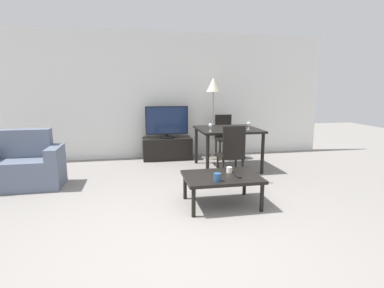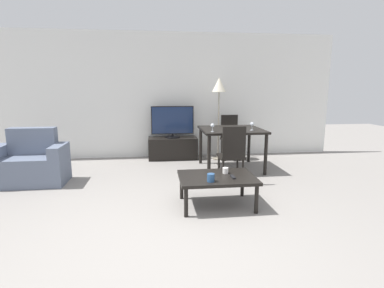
{
  "view_description": "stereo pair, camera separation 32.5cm",
  "coord_description": "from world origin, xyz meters",
  "px_view_note": "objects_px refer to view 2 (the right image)",
  "views": [
    {
      "loc": [
        -0.35,
        -2.6,
        1.55
      ],
      "look_at": [
        0.54,
        2.0,
        0.65
      ],
      "focal_mm": 28.0,
      "sensor_mm": 36.0,
      "label": 1
    },
    {
      "loc": [
        -0.03,
        -2.65,
        1.55
      ],
      "look_at": [
        0.54,
        2.0,
        0.65
      ],
      "focal_mm": 28.0,
      "sensor_mm": 36.0,
      "label": 2
    }
  ],
  "objects_px": {
    "dining_chair_near": "(232,152)",
    "cup_colored_far": "(225,171)",
    "tv_stand": "(173,148)",
    "armchair": "(31,164)",
    "floor_lamp": "(219,90)",
    "wine_glass_left": "(252,125)",
    "tv": "(172,122)",
    "wine_glass_center": "(213,126)",
    "dining_table": "(231,133)",
    "remote_primary": "(233,177)",
    "coffee_table": "(217,179)",
    "dining_chair_far": "(230,135)",
    "cup_white_near": "(211,178)"
  },
  "relations": [
    {
      "from": "dining_chair_near",
      "to": "cup_colored_far",
      "type": "distance_m",
      "value": 0.84
    },
    {
      "from": "tv_stand",
      "to": "armchair",
      "type": "bearing_deg",
      "value": -148.94
    },
    {
      "from": "floor_lamp",
      "to": "wine_glass_left",
      "type": "xyz_separation_m",
      "value": [
        0.39,
        -1.06,
        -0.61
      ]
    },
    {
      "from": "tv",
      "to": "wine_glass_left",
      "type": "bearing_deg",
      "value": -41.68
    },
    {
      "from": "floor_lamp",
      "to": "tv_stand",
      "type": "bearing_deg",
      "value": 171.09
    },
    {
      "from": "wine_glass_left",
      "to": "wine_glass_center",
      "type": "xyz_separation_m",
      "value": [
        -0.74,
        -0.09,
        0.0
      ]
    },
    {
      "from": "dining_table",
      "to": "remote_primary",
      "type": "xyz_separation_m",
      "value": [
        -0.44,
        -1.84,
        -0.27
      ]
    },
    {
      "from": "tv",
      "to": "coffee_table",
      "type": "xyz_separation_m",
      "value": [
        0.42,
        -2.7,
        -0.44
      ]
    },
    {
      "from": "dining_chair_near",
      "to": "cup_colored_far",
      "type": "bearing_deg",
      "value": -110.58
    },
    {
      "from": "dining_chair_near",
      "to": "cup_colored_far",
      "type": "height_order",
      "value": "dining_chair_near"
    },
    {
      "from": "coffee_table",
      "to": "dining_chair_far",
      "type": "relative_size",
      "value": 1.04
    },
    {
      "from": "tv",
      "to": "wine_glass_left",
      "type": "height_order",
      "value": "tv"
    },
    {
      "from": "cup_white_near",
      "to": "wine_glass_left",
      "type": "distance_m",
      "value": 2.06
    },
    {
      "from": "cup_colored_far",
      "to": "tv_stand",
      "type": "bearing_deg",
      "value": 102.04
    },
    {
      "from": "cup_white_near",
      "to": "dining_table",
      "type": "bearing_deg",
      "value": 69.01
    },
    {
      "from": "dining_chair_near",
      "to": "dining_table",
      "type": "bearing_deg",
      "value": 76.89
    },
    {
      "from": "cup_white_near",
      "to": "armchair",
      "type": "bearing_deg",
      "value": 150.72
    },
    {
      "from": "floor_lamp",
      "to": "dining_chair_near",
      "type": "bearing_deg",
      "value": -94.27
    },
    {
      "from": "dining_table",
      "to": "cup_white_near",
      "type": "height_order",
      "value": "dining_table"
    },
    {
      "from": "coffee_table",
      "to": "floor_lamp",
      "type": "xyz_separation_m",
      "value": [
        0.56,
        2.55,
        1.12
      ]
    },
    {
      "from": "dining_chair_far",
      "to": "wine_glass_left",
      "type": "xyz_separation_m",
      "value": [
        0.11,
        -1.11,
        0.36
      ]
    },
    {
      "from": "tv",
      "to": "remote_primary",
      "type": "relative_size",
      "value": 6.03
    },
    {
      "from": "tv",
      "to": "wine_glass_center",
      "type": "xyz_separation_m",
      "value": [
        0.62,
        -1.3,
        0.07
      ]
    },
    {
      "from": "dining_table",
      "to": "dining_chair_near",
      "type": "xyz_separation_m",
      "value": [
        -0.2,
        -0.85,
        -0.17
      ]
    },
    {
      "from": "coffee_table",
      "to": "dining_table",
      "type": "relative_size",
      "value": 0.87
    },
    {
      "from": "tv_stand",
      "to": "dining_chair_far",
      "type": "xyz_separation_m",
      "value": [
        1.25,
        -0.11,
        0.28
      ]
    },
    {
      "from": "tv",
      "to": "remote_primary",
      "type": "distance_m",
      "value": 2.89
    },
    {
      "from": "dining_chair_far",
      "to": "dining_table",
      "type": "bearing_deg",
      "value": -103.11
    },
    {
      "from": "floor_lamp",
      "to": "armchair",
      "type": "bearing_deg",
      "value": -159.12
    },
    {
      "from": "dining_table",
      "to": "dining_chair_near",
      "type": "height_order",
      "value": "dining_chair_near"
    },
    {
      "from": "cup_white_near",
      "to": "wine_glass_left",
      "type": "height_order",
      "value": "wine_glass_left"
    },
    {
      "from": "dining_chair_near",
      "to": "wine_glass_left",
      "type": "distance_m",
      "value": 0.87
    },
    {
      "from": "tv",
      "to": "cup_white_near",
      "type": "distance_m",
      "value": 2.96
    },
    {
      "from": "cup_colored_far",
      "to": "cup_white_near",
      "type": "bearing_deg",
      "value": -128.53
    },
    {
      "from": "coffee_table",
      "to": "dining_chair_far",
      "type": "height_order",
      "value": "dining_chair_far"
    },
    {
      "from": "remote_primary",
      "to": "armchair",
      "type": "bearing_deg",
      "value": 155.26
    },
    {
      "from": "wine_glass_left",
      "to": "floor_lamp",
      "type": "bearing_deg",
      "value": 110.08
    },
    {
      "from": "cup_white_near",
      "to": "wine_glass_center",
      "type": "relative_size",
      "value": 0.68
    },
    {
      "from": "dining_chair_far",
      "to": "wine_glass_left",
      "type": "bearing_deg",
      "value": -84.09
    },
    {
      "from": "tv_stand",
      "to": "dining_chair_far",
      "type": "bearing_deg",
      "value": -4.84
    },
    {
      "from": "dining_chair_far",
      "to": "armchair",
      "type": "bearing_deg",
      "value": -159.91
    },
    {
      "from": "armchair",
      "to": "tv",
      "type": "xyz_separation_m",
      "value": [
        2.37,
        1.43,
        0.48
      ]
    },
    {
      "from": "remote_primary",
      "to": "wine_glass_left",
      "type": "xyz_separation_m",
      "value": [
        0.76,
        1.59,
        0.46
      ]
    },
    {
      "from": "cup_colored_far",
      "to": "armchair",
      "type": "bearing_deg",
      "value": 158.25
    },
    {
      "from": "dining_chair_far",
      "to": "remote_primary",
      "type": "xyz_separation_m",
      "value": [
        -0.64,
        -2.69,
        -0.1
      ]
    },
    {
      "from": "coffee_table",
      "to": "cup_white_near",
      "type": "bearing_deg",
      "value": -119.37
    },
    {
      "from": "armchair",
      "to": "floor_lamp",
      "type": "relative_size",
      "value": 0.63
    },
    {
      "from": "cup_white_near",
      "to": "dining_chair_far",
      "type": "bearing_deg",
      "value": 71.32
    },
    {
      "from": "floor_lamp",
      "to": "wine_glass_center",
      "type": "relative_size",
      "value": 11.91
    },
    {
      "from": "dining_table",
      "to": "dining_chair_far",
      "type": "distance_m",
      "value": 0.89
    }
  ]
}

